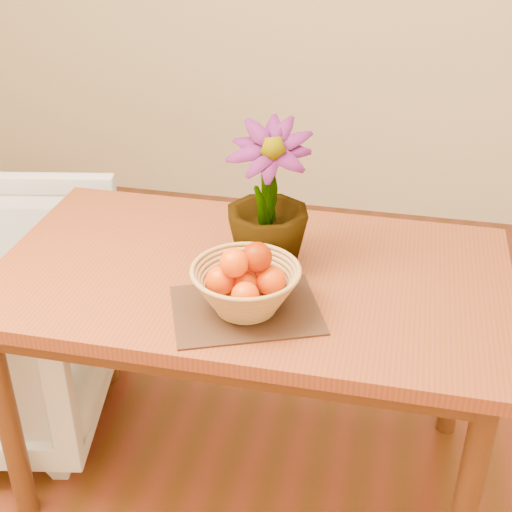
# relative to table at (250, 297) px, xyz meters

# --- Properties ---
(table) EXTENTS (1.40, 0.80, 0.75)m
(table) POSITION_rel_table_xyz_m (0.00, 0.00, 0.00)
(table) COLOR maroon
(table) RESTS_ON floor
(placemat) EXTENTS (0.44, 0.39, 0.01)m
(placemat) POSITION_rel_table_xyz_m (0.03, -0.19, 0.09)
(placemat) COLOR #3A2115
(placemat) RESTS_ON table
(wicker_basket) EXTENTS (0.27, 0.27, 0.11)m
(wicker_basket) POSITION_rel_table_xyz_m (0.03, -0.19, 0.15)
(wicker_basket) COLOR #AB7847
(wicker_basket) RESTS_ON placemat
(orange_pile) EXTENTS (0.19, 0.19, 0.13)m
(orange_pile) POSITION_rel_table_xyz_m (0.04, -0.19, 0.20)
(orange_pile) COLOR #DE5603
(orange_pile) RESTS_ON wicker_basket
(potted_plant) EXTENTS (0.23, 0.23, 0.40)m
(potted_plant) POSITION_rel_table_xyz_m (0.04, 0.05, 0.29)
(potted_plant) COLOR #1F4B15
(potted_plant) RESTS_ON table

